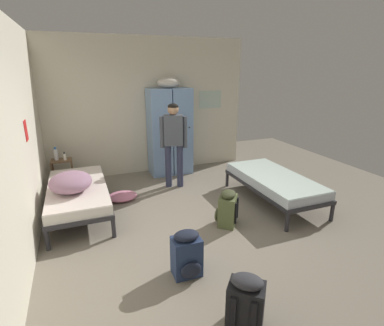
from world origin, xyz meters
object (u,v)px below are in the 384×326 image
locker_bank (170,130)px  water_bottle (56,154)px  backpack_navy (187,255)px  lotion_bottle (65,157)px  bedding_heap (71,182)px  backpack_black (246,303)px  person_traveler (174,138)px  shelf_unit (63,171)px  clothes_pile_pink (122,196)px  bed_right (274,181)px  bed_left_rear (78,192)px  backpack_olive (227,209)px

locker_bank → water_bottle: 2.32m
backpack_navy → lotion_bottle: bearing=111.3°
bedding_heap → backpack_black: (1.41, -2.70, -0.37)m
water_bottle → locker_bank: bearing=1.7°
person_traveler → backpack_black: size_ratio=2.97×
shelf_unit → clothes_pile_pink: (0.97, -0.97, -0.29)m
water_bottle → bed_right: bearing=-30.2°
bed_left_rear → bedding_heap: bedding_heap is taller
bedding_heap → person_traveler: (1.87, 0.75, 0.35)m
locker_bank → lotion_bottle: (-2.15, -0.13, -0.33)m
bed_left_rear → bedding_heap: 0.33m
backpack_black → backpack_navy: bearing=105.6°
bed_left_rear → person_traveler: 1.97m
bed_right → person_traveler: bearing=137.0°
backpack_navy → backpack_olive: same height
bedding_heap → backpack_black: size_ratio=1.26×
bed_right → lotion_bottle: (-3.37, 1.99, 0.26)m
backpack_navy → bed_left_rear: bearing=118.4°
backpack_black → backpack_navy: 0.90m
water_bottle → clothes_pile_pink: 1.57m
backpack_navy → person_traveler: bearing=74.9°
water_bottle → clothes_pile_pink: water_bottle is taller
bedding_heap → backpack_black: bearing=-62.3°
person_traveler → bed_right: bearing=-43.0°
backpack_navy → clothes_pile_pink: backpack_navy is taller
lotion_bottle → clothes_pile_pink: (0.90, -0.93, -0.58)m
bedding_heap → lotion_bottle: 1.44m
shelf_unit → backpack_olive: size_ratio=1.04×
person_traveler → backpack_black: person_traveler is taller
locker_bank → bed_left_rear: locker_bank is taller
person_traveler → bedding_heap: bearing=-158.2°
backpack_olive → clothes_pile_pink: size_ratio=1.01×
lotion_bottle → backpack_olive: bearing=-47.4°
water_bottle → backpack_navy: size_ratio=0.46×
locker_bank → shelf_unit: 2.30m
person_traveler → water_bottle: person_traveler is taller
lotion_bottle → person_traveler: bearing=-19.3°
shelf_unit → bed_right: 3.99m
locker_bank → clothes_pile_pink: 1.88m
person_traveler → water_bottle: (-2.12, 0.75, -0.30)m
person_traveler → backpack_navy: (-0.70, -2.58, -0.73)m
shelf_unit → backpack_navy: shelf_unit is taller
bedding_heap → lotion_bottle: size_ratio=4.41×
lotion_bottle → clothes_pile_pink: lotion_bottle is taller
backpack_olive → backpack_black: bearing=-112.6°
locker_bank → backpack_navy: (-0.87, -3.39, -0.71)m
locker_bank → shelf_unit: (-2.22, -0.09, -0.62)m
bed_right → clothes_pile_pink: bearing=156.8°
bed_right → backpack_olive: backpack_olive is taller
clothes_pile_pink → backpack_navy: bearing=-80.8°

